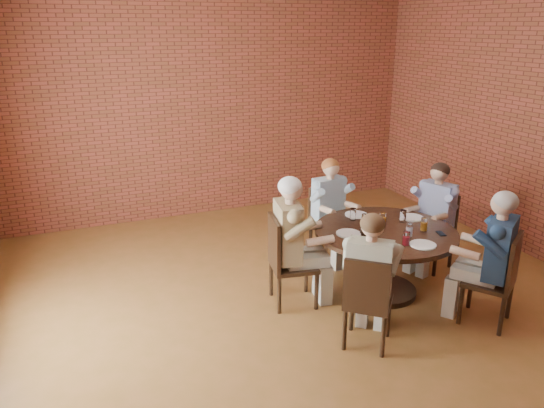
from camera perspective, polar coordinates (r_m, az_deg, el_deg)
name	(u,v)px	position (r m, az deg, el deg)	size (l,w,h in m)	color
floor	(315,314)	(5.60, 4.62, -11.73)	(7.00, 7.00, 0.00)	brown
wall_back	(211,104)	(8.17, -6.56, 10.64)	(7.00, 7.00, 0.00)	brown
dining_table	(384,249)	(5.89, 11.97, -4.72)	(1.52, 1.52, 0.75)	black
chair_a	(436,227)	(6.74, 17.22, -2.37)	(0.53, 0.53, 0.92)	black
diner_a	(434,217)	(6.62, 16.99, -1.33)	(0.51, 0.63, 1.31)	#374790
chair_b	(327,220)	(6.71, 5.91, -1.71)	(0.45, 0.45, 0.92)	black
diner_b	(331,211)	(6.60, 6.34, -0.72)	(0.51, 0.62, 1.30)	#879DAC
chair_c	(285,258)	(5.55, 1.39, -5.85)	(0.53, 0.53, 0.97)	black
diner_c	(294,242)	(5.50, 2.36, -4.10)	(0.57, 0.70, 1.40)	brown
chair_d	(367,299)	(4.90, 10.20, -10.05)	(0.58, 0.58, 0.92)	black
diner_d	(370,280)	(4.90, 10.46, -8.09)	(0.51, 0.62, 1.30)	#B6A28F
chair_e	(499,277)	(5.63, 23.24, -7.18)	(0.62, 0.62, 0.96)	black
diner_e	(492,259)	(5.58, 22.55, -5.45)	(0.55, 0.68, 1.37)	#1B314E
plate_a	(412,217)	(6.22, 14.80, -1.41)	(0.26, 0.26, 0.01)	white
plate_b	(356,215)	(6.18, 9.05, -1.13)	(0.26, 0.26, 0.01)	white
plate_c	(348,233)	(5.61, 8.22, -3.16)	(0.26, 0.26, 0.01)	white
plate_d	(423,245)	(5.49, 15.93, -4.23)	(0.26, 0.26, 0.01)	white
glass_a	(403,216)	(6.04, 13.91, -1.29)	(0.07, 0.07, 0.14)	white
glass_b	(383,219)	(5.92, 11.81, -1.56)	(0.07, 0.07, 0.14)	white
glass_c	(353,214)	(6.00, 8.71, -1.10)	(0.07, 0.07, 0.14)	white
glass_d	(365,220)	(5.83, 9.93, -1.74)	(0.07, 0.07, 0.14)	white
glass_e	(363,228)	(5.61, 9.80, -2.58)	(0.07, 0.07, 0.14)	white
glass_f	(406,238)	(5.44, 14.25, -3.60)	(0.07, 0.07, 0.14)	white
glass_g	(409,230)	(5.67, 14.56, -2.68)	(0.07, 0.07, 0.14)	white
glass_h	(424,224)	(5.86, 16.04, -2.11)	(0.07, 0.07, 0.14)	white
smartphone	(441,234)	(5.84, 17.71, -3.05)	(0.07, 0.13, 0.01)	black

